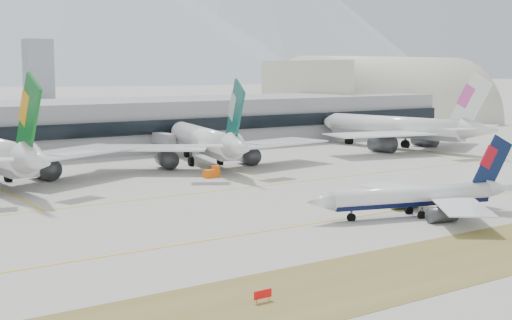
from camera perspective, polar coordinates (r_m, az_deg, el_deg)
ground at (r=118.03m, az=2.89°, el=-4.71°), size 3000.00×3000.00×0.00m
taxiing_airliner at (r=122.58m, az=12.93°, el=-2.89°), size 39.37×33.55×13.50m
widebody_cathay at (r=181.72m, az=-3.96°, el=1.43°), size 62.06×61.88×22.78m
widebody_china_air at (r=224.03m, az=11.54°, el=2.47°), size 65.97×65.21×23.79m
terminal at (r=218.63m, az=-15.80°, el=2.54°), size 280.00×43.10×15.00m
hangar at (r=320.19m, az=10.10°, el=2.80°), size 91.00×60.00×60.00m
hold_sign_left at (r=76.50m, az=0.55°, el=-10.70°), size 2.20×0.15×1.35m
gse_c at (r=162.66m, az=-3.55°, el=-1.03°), size 3.55×2.00×2.60m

